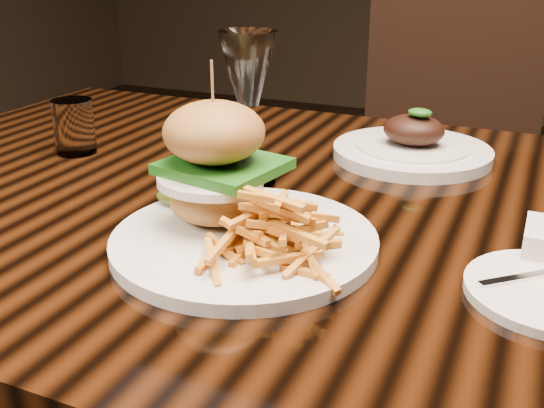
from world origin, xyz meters
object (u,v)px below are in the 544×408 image
at_px(wine_glass, 248,74).
at_px(far_dish, 412,148).
at_px(dining_table, 364,262).
at_px(burger_plate, 240,202).
at_px(chair_far, 444,161).

bearing_deg(wine_glass, far_dish, 48.66).
bearing_deg(dining_table, far_dish, 88.33).
relative_size(dining_table, wine_glass, 7.65).
xyz_separation_m(burger_plate, chair_far, (0.07, 1.05, -0.26)).
bearing_deg(chair_far, dining_table, -94.07).
xyz_separation_m(wine_glass, far_dish, (0.18, 0.21, -0.14)).
relative_size(burger_plate, wine_glass, 1.41).
bearing_deg(far_dish, dining_table, -91.67).
distance_m(dining_table, chair_far, 0.90).
height_order(dining_table, far_dish, far_dish).
xyz_separation_m(wine_glass, chair_far, (0.14, 0.87, -0.37)).
bearing_deg(wine_glass, chair_far, 80.78).
xyz_separation_m(dining_table, burger_plate, (-0.10, -0.16, 0.13)).
relative_size(burger_plate, chair_far, 0.31).
bearing_deg(dining_table, chair_far, 92.23).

